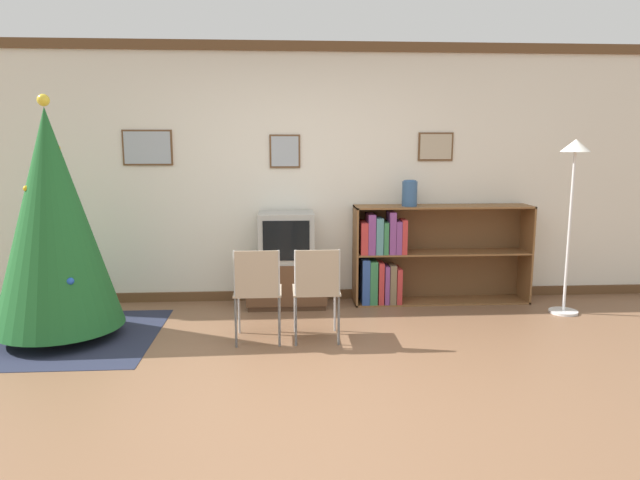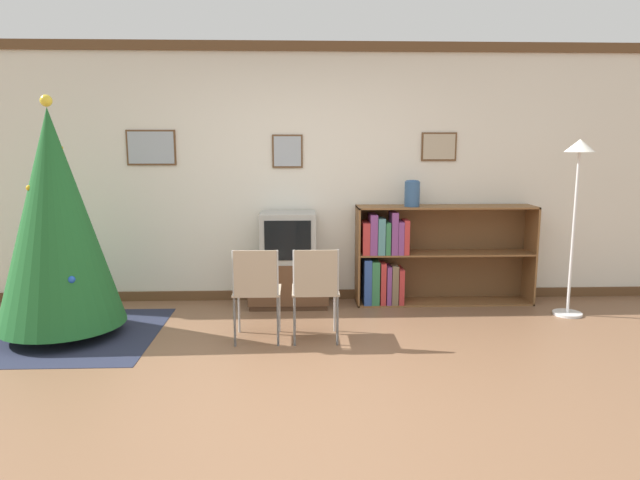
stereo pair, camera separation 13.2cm
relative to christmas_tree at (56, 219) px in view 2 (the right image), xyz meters
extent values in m
plane|color=brown|center=(2.07, -1.16, -1.04)|extent=(24.00, 24.00, 0.00)
cube|color=silver|center=(2.07, 1.16, 0.31)|extent=(8.21, 0.08, 2.70)
cube|color=brown|center=(2.07, 1.10, 1.61)|extent=(8.21, 0.03, 0.10)
cube|color=brown|center=(2.07, 1.10, -0.99)|extent=(8.21, 0.03, 0.10)
cube|color=brown|center=(0.56, 1.11, 0.60)|extent=(0.50, 0.02, 0.36)
cube|color=#9EA8B2|center=(0.56, 1.09, 0.60)|extent=(0.47, 0.01, 0.33)
cube|color=brown|center=(1.97, 1.11, 0.56)|extent=(0.32, 0.02, 0.34)
cube|color=#9EA8B2|center=(1.97, 1.09, 0.56)|extent=(0.28, 0.01, 0.31)
cube|color=brown|center=(3.56, 1.11, 0.60)|extent=(0.37, 0.02, 0.30)
cube|color=tan|center=(3.56, 1.09, 0.60)|extent=(0.34, 0.01, 0.26)
cube|color=#23283D|center=(0.00, 0.00, -1.03)|extent=(1.63, 1.54, 0.01)
cylinder|color=maroon|center=(0.00, 0.00, -0.98)|extent=(0.36, 0.36, 0.10)
cone|color=#1E5B28|center=(0.00, 0.00, 0.01)|extent=(1.07, 1.07, 1.87)
sphere|color=yellow|center=(0.00, 0.00, 0.99)|extent=(0.10, 0.10, 0.10)
sphere|color=#1E4CB2|center=(0.23, -0.32, -0.45)|extent=(0.06, 0.06, 0.06)
sphere|color=#1E4CB2|center=(-0.06, 0.18, 0.27)|extent=(0.05, 0.05, 0.05)
sphere|color=red|center=(-0.13, 0.21, 0.07)|extent=(0.05, 0.05, 0.05)
sphere|color=gold|center=(0.06, 0.07, 0.60)|extent=(0.04, 0.04, 0.04)
sphere|color=gold|center=(-0.15, -0.11, 0.28)|extent=(0.05, 0.05, 0.05)
cube|color=#412A1A|center=(1.97, 0.86, -1.01)|extent=(0.79, 0.43, 0.05)
cube|color=brown|center=(1.97, 0.86, -0.78)|extent=(0.82, 0.45, 0.42)
cube|color=#9E9E99|center=(1.97, 0.86, -0.31)|extent=(0.56, 0.43, 0.51)
cube|color=black|center=(1.97, 0.64, -0.31)|extent=(0.46, 0.01, 0.40)
cube|color=tan|center=(1.72, -0.16, -0.61)|extent=(0.40, 0.40, 0.02)
cube|color=tan|center=(1.72, -0.35, -0.41)|extent=(0.35, 0.01, 0.38)
cylinder|color=#B2B2B2|center=(1.54, 0.02, -0.83)|extent=(0.02, 0.02, 0.42)
cylinder|color=#B2B2B2|center=(1.90, 0.02, -0.83)|extent=(0.02, 0.02, 0.42)
cylinder|color=#B2B2B2|center=(1.54, -0.34, -0.83)|extent=(0.02, 0.02, 0.42)
cylinder|color=#B2B2B2|center=(1.90, -0.34, -0.83)|extent=(0.02, 0.02, 0.42)
cylinder|color=#B2B2B2|center=(1.54, -0.34, -0.63)|extent=(0.02, 0.02, 0.82)
cylinder|color=#B2B2B2|center=(1.90, -0.34, -0.63)|extent=(0.02, 0.02, 0.82)
cube|color=tan|center=(2.22, -0.16, -0.61)|extent=(0.40, 0.40, 0.02)
cube|color=tan|center=(2.22, -0.35, -0.41)|extent=(0.35, 0.01, 0.38)
cylinder|color=#B2B2B2|center=(2.04, 0.02, -0.83)|extent=(0.02, 0.02, 0.42)
cylinder|color=#B2B2B2|center=(2.40, 0.02, -0.83)|extent=(0.02, 0.02, 0.42)
cylinder|color=#B2B2B2|center=(2.04, -0.34, -0.83)|extent=(0.02, 0.02, 0.42)
cylinder|color=#B2B2B2|center=(2.40, -0.34, -0.83)|extent=(0.02, 0.02, 0.42)
cylinder|color=#B2B2B2|center=(2.04, -0.34, -0.63)|extent=(0.02, 0.02, 0.82)
cylinder|color=#B2B2B2|center=(2.40, -0.34, -0.63)|extent=(0.02, 0.02, 0.82)
cube|color=brown|center=(2.70, 0.92, -0.52)|extent=(0.02, 0.36, 1.03)
cube|color=brown|center=(4.54, 0.92, -0.52)|extent=(0.02, 0.36, 1.03)
cube|color=brown|center=(3.62, 0.92, -0.01)|extent=(1.86, 0.36, 0.02)
cube|color=brown|center=(3.62, 0.92, -1.03)|extent=(1.86, 0.36, 0.02)
cube|color=brown|center=(3.62, 0.92, -0.50)|extent=(1.82, 0.36, 0.02)
cube|color=brown|center=(3.62, 1.09, -0.52)|extent=(1.86, 0.01, 1.03)
cube|color=#2D4C93|center=(2.79, 0.89, -0.78)|extent=(0.08, 0.30, 0.47)
cube|color=#337547|center=(2.87, 0.88, -0.79)|extent=(0.08, 0.28, 0.46)
cube|color=#B73333|center=(2.95, 0.84, -0.80)|extent=(0.06, 0.20, 0.44)
cube|color=#7A3D7F|center=(3.01, 0.86, -0.82)|extent=(0.05, 0.24, 0.40)
cube|color=#756047|center=(3.08, 0.84, -0.81)|extent=(0.07, 0.20, 0.41)
cube|color=#B73333|center=(3.14, 0.88, -0.83)|extent=(0.05, 0.27, 0.37)
cube|color=#B73333|center=(2.77, 0.89, -0.32)|extent=(0.07, 0.30, 0.33)
cube|color=#7A3D7F|center=(2.85, 0.88, -0.28)|extent=(0.07, 0.27, 0.41)
cube|color=teal|center=(2.93, 0.85, -0.30)|extent=(0.07, 0.21, 0.38)
cube|color=#337547|center=(2.99, 0.87, -0.32)|extent=(0.05, 0.26, 0.33)
cube|color=#7A3D7F|center=(3.06, 0.86, -0.27)|extent=(0.07, 0.24, 0.44)
cube|color=#7A3D7F|center=(3.13, 0.88, -0.32)|extent=(0.06, 0.28, 0.34)
cube|color=#B73333|center=(3.18, 0.84, -0.31)|extent=(0.05, 0.20, 0.36)
cylinder|color=#335684|center=(3.25, 0.89, 0.12)|extent=(0.16, 0.16, 0.26)
torus|color=#335684|center=(3.25, 0.89, 0.25)|extent=(0.14, 0.14, 0.03)
cylinder|color=silver|center=(4.74, 0.43, -1.03)|extent=(0.28, 0.28, 0.03)
cylinder|color=silver|center=(4.74, 0.43, -0.23)|extent=(0.03, 0.03, 1.57)
cone|color=white|center=(4.74, 0.43, 0.62)|extent=(0.28, 0.28, 0.12)
camera|label=1|loc=(1.95, -4.91, 0.66)|focal=32.00mm
camera|label=2|loc=(2.08, -4.92, 0.66)|focal=32.00mm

